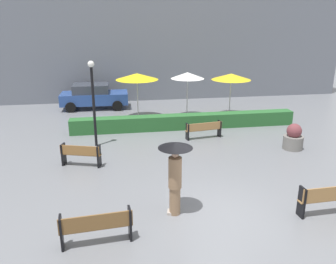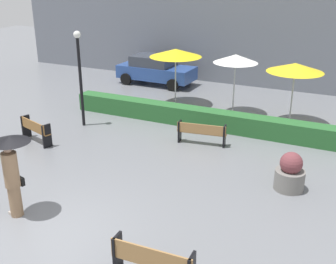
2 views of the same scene
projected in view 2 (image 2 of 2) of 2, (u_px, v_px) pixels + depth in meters
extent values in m
plane|color=slate|center=(48.00, 231.00, 10.22)|extent=(60.00, 60.00, 0.00)
cube|color=olive|center=(37.00, 130.00, 15.32)|extent=(1.56, 0.71, 0.04)
cube|color=olive|center=(32.00, 126.00, 15.14)|extent=(1.50, 0.51, 0.38)
cube|color=black|center=(26.00, 126.00, 15.77)|extent=(0.16, 0.35, 0.87)
cube|color=black|center=(47.00, 136.00, 14.86)|extent=(0.16, 0.35, 0.87)
cube|color=#9E7242|center=(154.00, 263.00, 8.37)|extent=(1.76, 0.30, 0.04)
cube|color=#9E7242|center=(150.00, 258.00, 8.17)|extent=(1.75, 0.10, 0.44)
cube|color=black|center=(118.00, 254.00, 8.66)|extent=(0.07, 0.34, 0.92)
cube|color=#9E7242|center=(202.00, 133.00, 15.17)|extent=(1.80, 0.48, 0.04)
cube|color=#9E7242|center=(201.00, 129.00, 14.98)|extent=(1.77, 0.30, 0.36)
cube|color=black|center=(180.00, 131.00, 15.39)|extent=(0.11, 0.34, 0.80)
cube|color=black|center=(225.00, 136.00, 14.93)|extent=(0.11, 0.34, 0.80)
cylinder|color=#8C6B4C|center=(15.00, 201.00, 10.73)|extent=(0.32, 0.32, 0.85)
cube|color=#B2A599|center=(16.00, 213.00, 10.90)|extent=(0.37, 0.33, 0.08)
cylinder|color=#8C6B4C|center=(11.00, 170.00, 10.40)|extent=(0.38, 0.38, 0.92)
sphere|color=tan|center=(8.00, 149.00, 10.20)|extent=(0.21, 0.21, 0.21)
cube|color=black|center=(20.00, 181.00, 10.72)|extent=(0.30, 0.16, 0.22)
cylinder|color=black|center=(12.00, 156.00, 10.35)|extent=(0.02, 0.02, 0.90)
cone|color=black|center=(10.00, 139.00, 10.19)|extent=(0.99, 0.99, 0.16)
cylinder|color=slate|center=(289.00, 180.00, 12.06)|extent=(0.86, 0.86, 0.59)
sphere|color=brown|center=(291.00, 163.00, 11.87)|extent=(0.65, 0.65, 0.65)
cylinder|color=black|center=(81.00, 83.00, 16.50)|extent=(0.12, 0.12, 3.54)
sphere|color=white|center=(77.00, 34.00, 15.81)|extent=(0.28, 0.28, 0.28)
cylinder|color=silver|center=(175.00, 79.00, 19.27)|extent=(0.06, 0.06, 2.45)
cone|color=yellow|center=(176.00, 53.00, 18.83)|extent=(2.36, 2.36, 0.35)
cylinder|color=silver|center=(234.00, 87.00, 18.02)|extent=(0.06, 0.06, 2.46)
cone|color=white|center=(236.00, 59.00, 17.58)|extent=(1.89, 1.89, 0.35)
cylinder|color=silver|center=(292.00, 96.00, 16.85)|extent=(0.06, 0.06, 2.36)
cone|color=yellow|center=(295.00, 68.00, 16.42)|extent=(2.24, 2.24, 0.35)
cube|color=#28602D|center=(204.00, 118.00, 16.80)|extent=(11.75, 0.70, 0.74)
cube|color=slate|center=(242.00, 9.00, 22.21)|extent=(28.00, 1.20, 8.02)
cube|color=#28478C|center=(156.00, 72.00, 23.04)|extent=(4.23, 1.84, 0.70)
cube|color=#333842|center=(153.00, 61.00, 22.89)|extent=(2.23, 1.65, 0.55)
cylinder|color=black|center=(186.00, 78.00, 23.30)|extent=(0.64, 0.23, 0.64)
cylinder|color=black|center=(173.00, 85.00, 21.84)|extent=(0.64, 0.23, 0.64)
cylinder|color=black|center=(142.00, 72.00, 24.49)|extent=(0.64, 0.23, 0.64)
cylinder|color=black|center=(126.00, 79.00, 23.03)|extent=(0.64, 0.23, 0.64)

